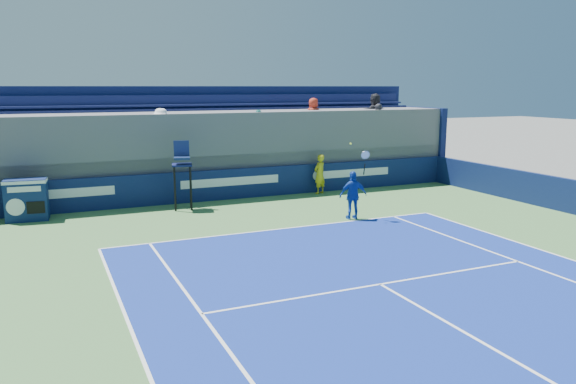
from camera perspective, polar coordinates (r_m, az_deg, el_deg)
name	(u,v)px	position (r m, az deg, el deg)	size (l,w,h in m)	color
ball_person	(320,174)	(23.20, 3.24, 1.83)	(0.60, 0.39, 1.63)	gold
back_hoarding	(230,184)	(22.20, -5.88, 0.80)	(20.40, 0.21, 1.20)	#0C1846
match_clock	(27,199)	(20.41, -25.03, -0.62)	(1.39, 0.86, 1.40)	#0F1F4E
umpire_chair	(182,168)	(20.46, -10.70, 2.46)	(0.84, 0.84, 2.48)	black
tennis_player	(353,195)	(18.80, 6.64, -0.31)	(1.00, 0.57, 2.57)	#143CA5
stadium_seating	(215,148)	(23.96, -7.40, 4.49)	(21.00, 4.05, 4.40)	#57565C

